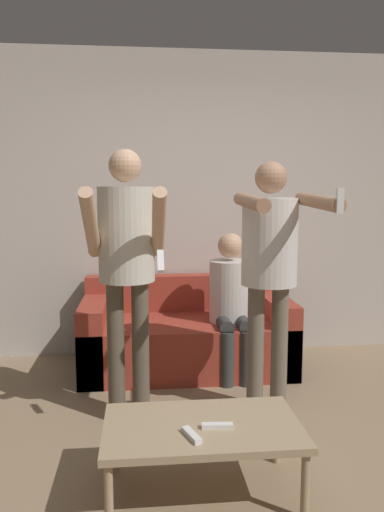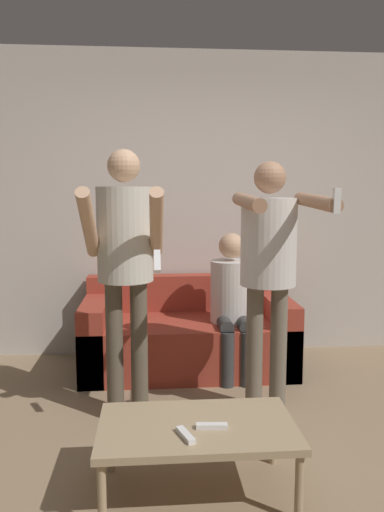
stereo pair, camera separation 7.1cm
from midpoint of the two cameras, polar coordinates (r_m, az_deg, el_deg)
name	(u,v)px [view 2 (the right image)]	position (r m, az deg, el deg)	size (l,w,h in m)	color
ground_plane	(243,477)	(2.87, 6.62, -23.78)	(14.00, 14.00, 0.00)	#937A5B
wall_back	(203,205)	(4.54, 1.67, 5.82)	(6.40, 0.06, 2.70)	beige
couch	(187,336)	(4.24, -0.05, -9.18)	(1.71, 0.85, 0.74)	#9E3828
person_standing_left	(125,253)	(3.14, -7.01, 0.39)	(0.47, 0.68, 1.74)	brown
person_standing_right	(269,256)	(3.23, 9.44, 0.01)	(0.48, 0.83, 1.67)	#6B6051
person_seated	(232,297)	(4.03, 5.09, -4.74)	(0.33, 0.54, 1.15)	#383838
coffee_table	(197,431)	(2.57, 1.43, -19.37)	(0.96, 0.56, 0.36)	tan
remote_near	(186,435)	(2.43, 0.14, -19.79)	(0.08, 0.15, 0.02)	white
remote_far	(212,426)	(2.52, 3.13, -18.84)	(0.15, 0.05, 0.02)	white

